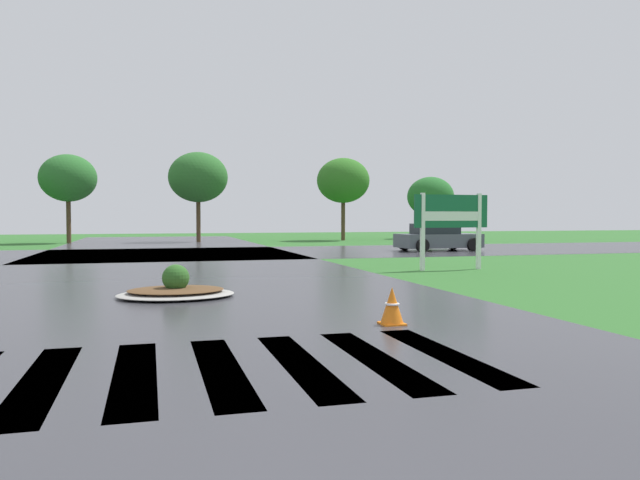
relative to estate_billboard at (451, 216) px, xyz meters
name	(u,v)px	position (x,y,z in m)	size (l,w,h in m)	color
asphalt_roadway	(188,299)	(-8.39, -4.80, -1.68)	(11.31, 80.00, 0.01)	#35353A
asphalt_cross_road	(167,254)	(-8.39, 10.80, -1.68)	(90.00, 10.18, 0.01)	#35353A
crosswalk_stripes	(220,369)	(-8.39, -10.69, -1.68)	(5.85, 3.18, 0.01)	white
estate_billboard	(451,216)	(0.00, 0.00, 0.00)	(2.53, 0.16, 2.41)	white
median_island	(176,290)	(-8.61, -4.40, -1.54)	(2.40, 1.95, 0.68)	#9E9B93
car_blue_compact	(438,238)	(4.43, 9.83, -1.06)	(4.04, 2.27, 1.33)	#4C545B
traffic_cone	(392,307)	(-5.53, -8.63, -1.40)	(0.37, 0.37, 0.58)	orange
background_treeline	(118,181)	(-11.07, 23.86, 2.29)	(46.17, 6.99, 6.19)	#4C3823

